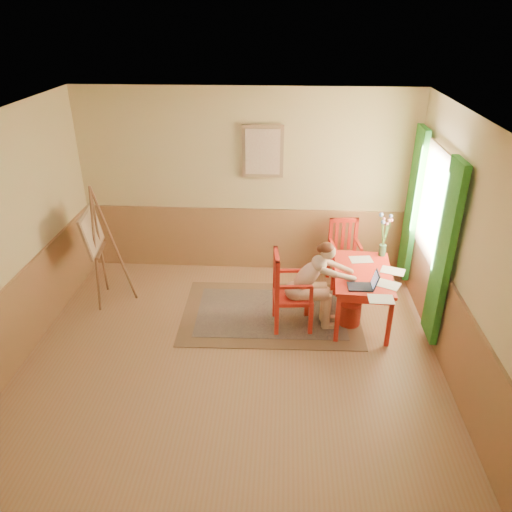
# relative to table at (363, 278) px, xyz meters

# --- Properties ---
(room) EXTENTS (5.04, 4.54, 2.84)m
(room) POSITION_rel_table_xyz_m (-1.62, -0.83, 0.77)
(room) COLOR #A47C58
(room) RESTS_ON ground
(wainscot) EXTENTS (5.00, 4.50, 1.00)m
(wainscot) POSITION_rel_table_xyz_m (-1.62, -0.04, -0.13)
(wainscot) COLOR #AE7F54
(wainscot) RESTS_ON room
(window) EXTENTS (0.12, 2.01, 2.20)m
(window) POSITION_rel_table_xyz_m (0.80, 0.27, 0.71)
(window) COLOR white
(window) RESTS_ON room
(wall_portrait) EXTENTS (0.60, 0.05, 0.76)m
(wall_portrait) POSITION_rel_table_xyz_m (-1.37, 1.37, 1.27)
(wall_portrait) COLOR #9B7958
(wall_portrait) RESTS_ON room
(rug) EXTENTS (2.44, 1.65, 0.02)m
(rug) POSITION_rel_table_xyz_m (-1.19, 0.05, -0.62)
(rug) COLOR #8C7251
(rug) RESTS_ON room
(table) EXTENTS (0.81, 1.25, 0.72)m
(table) POSITION_rel_table_xyz_m (0.00, 0.00, 0.00)
(table) COLOR red
(table) RESTS_ON room
(chair_left) EXTENTS (0.52, 0.51, 1.06)m
(chair_left) POSITION_rel_table_xyz_m (-0.96, -0.22, -0.10)
(chair_left) COLOR red
(chair_left) RESTS_ON room
(chair_back) EXTENTS (0.48, 0.50, 0.98)m
(chair_back) POSITION_rel_table_xyz_m (-0.13, 0.99, -0.14)
(chair_back) COLOR red
(chair_back) RESTS_ON room
(figure) EXTENTS (0.91, 0.42, 1.21)m
(figure) POSITION_rel_table_xyz_m (-0.65, -0.19, 0.03)
(figure) COLOR beige
(figure) RESTS_ON room
(laptop) EXTENTS (0.36, 0.22, 0.22)m
(laptop) POSITION_rel_table_xyz_m (-0.04, -0.40, 0.13)
(laptop) COLOR #1E2338
(laptop) RESTS_ON table
(papers) EXTENTS (0.70, 1.23, 0.00)m
(papers) POSITION_rel_table_xyz_m (0.19, -0.15, 0.09)
(papers) COLOR white
(papers) RESTS_ON table
(vase) EXTENTS (0.20, 0.29, 0.59)m
(vase) POSITION_rel_table_xyz_m (0.31, 0.50, 0.36)
(vase) COLOR #3F724C
(vase) RESTS_ON table
(wastebasket) EXTENTS (0.38, 0.38, 0.32)m
(wastebasket) POSITION_rel_table_xyz_m (-0.15, -0.12, -0.47)
(wastebasket) COLOR #B43728
(wastebasket) RESTS_ON room
(easel) EXTENTS (0.61, 0.77, 1.71)m
(easel) POSITION_rel_table_xyz_m (-3.58, 0.28, 0.38)
(easel) COLOR #8C6143
(easel) RESTS_ON room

